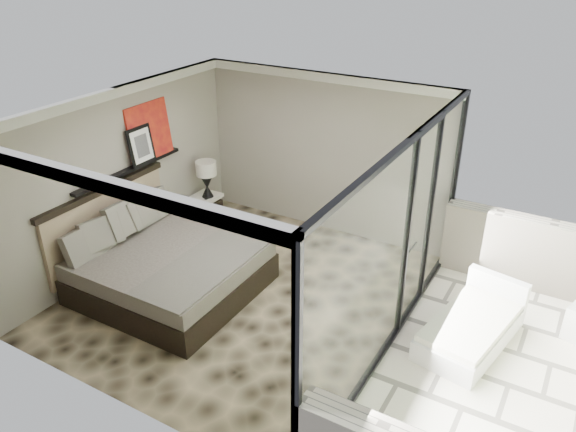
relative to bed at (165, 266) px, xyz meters
The scene contains 13 objects.
floor 1.26m from the bed, 22.22° to the left, with size 5.00×5.00×0.00m, color black.
ceiling 2.69m from the bed, 22.22° to the left, with size 4.50×5.00×0.02m, color silver.
back_wall 3.31m from the bed, 69.31° to the left, with size 4.50×0.02×2.80m, color gray.
left_wall 1.58m from the bed, 158.08° to the left, with size 0.02×5.00×2.80m, color gray.
glass_wall 3.54m from the bed, ahead, with size 0.08×5.00×2.80m, color white.
terrace_slab 4.90m from the bed, ahead, with size 3.00×5.00×0.12m, color beige.
picture_ledge 1.64m from the bed, 152.58° to the left, with size 0.12×2.20×0.05m, color black.
bed is the anchor object (origin of this frame).
nightstand 2.25m from the bed, 111.71° to the left, with size 0.46×0.46×0.46m, color black.
table_lamp 2.27m from the bed, 110.57° to the left, with size 0.37×0.37×0.68m.
abstract_canvas 2.21m from the bed, 134.76° to the left, with size 0.04×0.90×0.90m, color #B6130F.
framed_print 1.95m from the bed, 141.30° to the left, with size 0.03×0.50×0.60m, color black.
lounger 4.39m from the bed, 14.05° to the left, with size 1.12×1.79×0.65m.
Camera 1 is at (4.02, -5.66, 4.77)m, focal length 35.00 mm.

